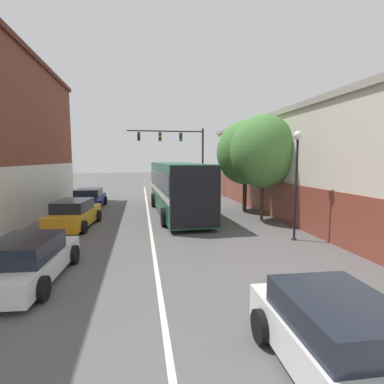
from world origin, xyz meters
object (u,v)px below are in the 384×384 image
at_px(street_lamp, 297,170).
at_px(street_tree_near, 263,151).
at_px(parked_car_left_mid, 28,261).
at_px(street_tree_far, 245,153).
at_px(bus, 177,186).
at_px(parked_car_left_far, 89,198).
at_px(traffic_signal_gantry, 178,146).
at_px(hatchback_foreground, 346,346).
at_px(parked_car_left_near, 75,214).

relative_size(street_lamp, street_tree_near, 0.78).
relative_size(parked_car_left_mid, street_tree_far, 0.73).
bearing_deg(street_tree_near, bus, 148.31).
xyz_separation_m(parked_car_left_far, street_tree_near, (10.62, -6.58, 3.32)).
height_order(traffic_signal_gantry, street_lamp, traffic_signal_gantry).
bearing_deg(hatchback_foreground, parked_car_left_near, 30.10).
bearing_deg(parked_car_left_near, parked_car_left_mid, -172.51).
bearing_deg(traffic_signal_gantry, parked_car_left_mid, -109.35).
height_order(parked_car_left_near, traffic_signal_gantry, traffic_signal_gantry).
bearing_deg(parked_car_left_mid, street_tree_near, -50.92).
distance_m(bus, parked_car_left_far, 7.23).
height_order(parked_car_left_mid, street_lamp, street_lamp).
bearing_deg(traffic_signal_gantry, hatchback_foreground, -91.17).
bearing_deg(parked_car_left_mid, hatchback_foreground, -124.87).
xyz_separation_m(traffic_signal_gantry, street_lamp, (3.01, -16.70, -1.69)).
bearing_deg(traffic_signal_gantry, street_lamp, -79.78).
height_order(hatchback_foreground, street_tree_far, street_tree_far).
xyz_separation_m(hatchback_foreground, parked_car_left_mid, (-6.37, 5.15, -0.02)).
relative_size(parked_car_left_near, street_tree_far, 0.77).
distance_m(bus, hatchback_foreground, 15.13).
bearing_deg(parked_car_left_far, street_tree_near, -120.01).
xyz_separation_m(parked_car_left_far, traffic_signal_gantry, (7.37, 5.92, 4.12)).
height_order(parked_car_left_near, street_tree_far, street_tree_far).
height_order(bus, hatchback_foreground, bus).
xyz_separation_m(street_tree_near, street_tree_far, (0.22, 3.52, -0.01)).
height_order(traffic_signal_gantry, street_tree_far, traffic_signal_gantry).
xyz_separation_m(bus, hatchback_foreground, (0.80, -15.06, -1.20)).
bearing_deg(parked_car_left_near, bus, -57.31).
distance_m(traffic_signal_gantry, street_lamp, 17.05).
bearing_deg(street_tree_near, parked_car_left_mid, -145.04).
xyz_separation_m(parked_car_left_near, street_lamp, (10.05, -4.17, 2.40)).
bearing_deg(hatchback_foreground, parked_car_left_mid, 52.96).
distance_m(bus, street_tree_far, 5.28).
bearing_deg(traffic_signal_gantry, parked_car_left_far, -141.23).
height_order(hatchback_foreground, parked_car_left_far, parked_car_left_far).
height_order(parked_car_left_far, street_tree_near, street_tree_near).
bearing_deg(street_tree_far, bus, -171.72).
height_order(parked_car_left_mid, traffic_signal_gantry, traffic_signal_gantry).
bearing_deg(street_tree_near, traffic_signal_gantry, 104.62).
bearing_deg(street_lamp, parked_car_left_mid, -163.76).
bearing_deg(parked_car_left_near, street_lamp, -106.35).
height_order(hatchback_foreground, street_tree_near, street_tree_near).
bearing_deg(parked_car_left_near, traffic_signal_gantry, -23.14).
relative_size(bus, street_tree_far, 1.77).
xyz_separation_m(parked_car_left_mid, parked_car_left_far, (-0.49, 13.66, 0.04)).
bearing_deg(parked_car_left_mid, parked_car_left_near, 5.44).
distance_m(street_tree_near, street_tree_far, 3.52).
xyz_separation_m(parked_car_left_far, street_tree_far, (10.84, -3.06, 3.31)).
bearing_deg(bus, parked_car_left_mid, 148.37).
xyz_separation_m(bus, parked_car_left_far, (-6.06, 3.76, -1.18)).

